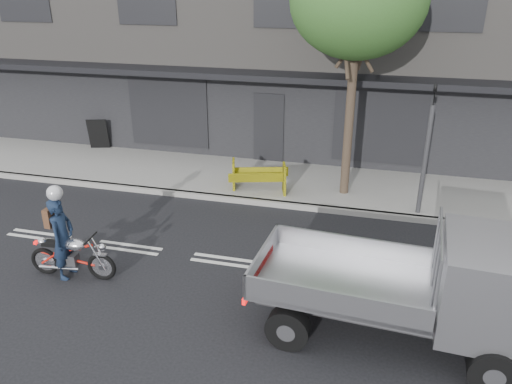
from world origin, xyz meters
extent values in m
plane|color=black|center=(0.00, 0.00, 0.00)|extent=(80.00, 80.00, 0.00)
cube|color=gray|center=(0.00, 4.70, 0.07)|extent=(32.00, 3.20, 0.15)
cube|color=gray|center=(0.00, 3.10, 0.07)|extent=(32.00, 0.20, 0.15)
cube|color=slate|center=(0.00, 11.30, 4.00)|extent=(26.00, 10.00, 8.00)
cylinder|color=#382B21|center=(2.20, 4.20, 2.00)|extent=(0.24, 0.24, 4.00)
ellipsoid|color=#355A21|center=(2.20, 4.20, 5.30)|extent=(3.40, 3.40, 2.89)
cylinder|color=#2D2D30|center=(4.20, 3.35, 1.50)|extent=(0.12, 0.12, 3.00)
imported|color=black|center=(4.20, 3.35, 3.25)|extent=(0.08, 0.10, 0.50)
torus|color=black|center=(-3.57, -1.41, 0.30)|extent=(0.63, 0.13, 0.62)
torus|color=black|center=(-2.29, -1.31, 0.30)|extent=(0.63, 0.13, 0.62)
cube|color=#2D2D30|center=(-2.98, -1.36, 0.40)|extent=(0.33, 0.24, 0.26)
ellipsoid|color=silver|center=(-2.83, -1.35, 0.77)|extent=(0.52, 0.32, 0.25)
cube|color=black|center=(-3.28, -1.39, 0.75)|extent=(0.51, 0.25, 0.08)
cylinder|color=black|center=(-2.46, -1.33, 0.95)|extent=(0.08, 0.56, 0.04)
imported|color=#142239|center=(-3.08, -1.36, 0.88)|extent=(0.47, 0.67, 1.76)
cylinder|color=black|center=(1.85, -2.39, 0.38)|extent=(0.78, 0.33, 0.76)
cylinder|color=black|center=(1.97, -0.70, 0.38)|extent=(0.78, 0.33, 0.76)
cylinder|color=black|center=(5.03, -2.62, 0.38)|extent=(0.78, 0.33, 0.76)
cylinder|color=black|center=(5.15, -0.93, 0.38)|extent=(0.78, 0.33, 0.76)
cube|color=#2D2D30|center=(3.50, -1.66, 0.55)|extent=(4.65, 1.32, 0.14)
cube|color=#A6A6AB|center=(5.04, -1.77, 1.35)|extent=(1.82, 1.91, 1.50)
cube|color=black|center=(5.04, -1.77, 1.78)|extent=(1.61, 1.80, 0.55)
cube|color=#9F9FA3|center=(2.65, -1.60, 0.92)|extent=(3.12, 2.15, 0.10)
camera|label=1|loc=(3.01, -9.11, 5.84)|focal=35.00mm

